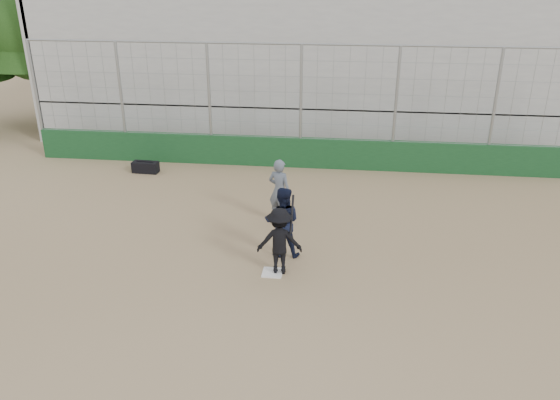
# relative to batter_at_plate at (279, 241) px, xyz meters

# --- Properties ---
(ground) EXTENTS (90.00, 90.00, 0.00)m
(ground) POSITION_rel_batter_at_plate_xyz_m (-0.15, -0.08, -0.76)
(ground) COLOR brown
(ground) RESTS_ON ground
(home_plate) EXTENTS (0.44, 0.44, 0.02)m
(home_plate) POSITION_rel_batter_at_plate_xyz_m (-0.15, -0.08, -0.75)
(home_plate) COLOR white
(home_plate) RESTS_ON ground
(backstop) EXTENTS (18.10, 0.25, 4.04)m
(backstop) POSITION_rel_batter_at_plate_xyz_m (-0.15, 6.92, 0.20)
(backstop) COLOR #133C1C
(backstop) RESTS_ON ground
(bleachers) EXTENTS (20.25, 6.70, 6.98)m
(bleachers) POSITION_rel_batter_at_plate_xyz_m (-0.15, 11.87, 2.17)
(bleachers) COLOR #9D9D9D
(bleachers) RESTS_ON ground
(tree_left) EXTENTS (4.48, 4.48, 7.00)m
(tree_left) POSITION_rel_batter_at_plate_xyz_m (-11.15, 10.92, 3.63)
(tree_left) COLOR #372014
(tree_left) RESTS_ON ground
(batter_at_plate) EXTENTS (1.04, 0.77, 1.69)m
(batter_at_plate) POSITION_rel_batter_at_plate_xyz_m (0.00, 0.00, 0.00)
(batter_at_plate) COLOR black
(batter_at_plate) RESTS_ON ground
(catcher_crouched) EXTENTS (0.84, 0.66, 1.15)m
(catcher_crouched) POSITION_rel_batter_at_plate_xyz_m (-0.02, 0.74, -0.19)
(catcher_crouched) COLOR black
(catcher_crouched) RESTS_ON ground
(umpire) EXTENTS (0.74, 0.63, 1.55)m
(umpire) POSITION_rel_batter_at_plate_xyz_m (-0.31, 2.56, 0.02)
(umpire) COLOR #545D6A
(umpire) RESTS_ON ground
(equipment_bag) EXTENTS (0.86, 0.40, 0.40)m
(equipment_bag) POSITION_rel_batter_at_plate_xyz_m (-5.10, 5.77, -0.58)
(equipment_bag) COLOR black
(equipment_bag) RESTS_ON ground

